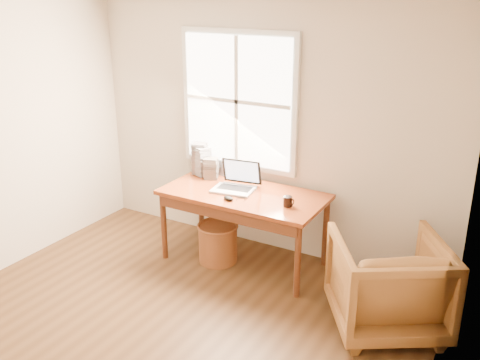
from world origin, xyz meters
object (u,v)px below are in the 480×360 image
(armchair, at_px, (388,284))
(wicker_stool, at_px, (218,243))
(laptop, at_px, (233,177))
(coffee_mug, at_px, (288,201))
(desk, at_px, (244,194))
(cd_stack_a, at_px, (202,161))

(armchair, relative_size, wicker_stool, 2.25)
(laptop, relative_size, coffee_mug, 4.46)
(desk, relative_size, wicker_stool, 4.12)
(coffee_mug, bearing_deg, armchair, -1.42)
(wicker_stool, xyz_separation_m, coffee_mug, (0.74, 0.03, 0.60))
(armchair, height_order, cd_stack_a, cd_stack_a)
(laptop, bearing_deg, armchair, -21.41)
(armchair, bearing_deg, desk, -46.27)
(wicker_stool, distance_m, cd_stack_a, 0.89)
(desk, bearing_deg, laptop, -173.05)
(coffee_mug, relative_size, cd_stack_a, 0.30)
(coffee_mug, bearing_deg, laptop, -173.07)
(desk, distance_m, wicker_stool, 0.60)
(armchair, xyz_separation_m, cd_stack_a, (-2.19, 0.62, 0.51))
(cd_stack_a, bearing_deg, coffee_mug, -15.82)
(desk, distance_m, armchair, 1.63)
(desk, height_order, laptop, laptop)
(laptop, bearing_deg, desk, -1.73)
(coffee_mug, bearing_deg, wicker_stool, -163.39)
(desk, bearing_deg, armchair, -14.10)
(armchair, height_order, laptop, laptop)
(cd_stack_a, bearing_deg, wicker_stool, -41.01)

